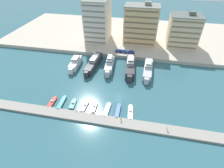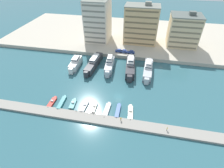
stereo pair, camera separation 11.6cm
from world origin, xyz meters
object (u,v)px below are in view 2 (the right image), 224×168
(motorboat_red_far_left, at_px, (52,102))
(motorboat_cream_right, at_px, (130,112))
(car_blue_far_left, at_px, (119,51))
(yacht_silver_mid_left, at_px, (110,65))
(motorboat_grey_center_right, at_px, (107,110))
(pedestrian_mid_deck, at_px, (167,129))
(yacht_white_far_left, at_px, (75,63))
(yacht_charcoal_center_left, at_px, (130,66))
(motorboat_teal_left, at_px, (62,103))
(motorboat_blue_mid_right, at_px, (118,111))
(yacht_charcoal_left, at_px, (94,63))
(yacht_silver_center, at_px, (148,69))
(pedestrian_near_edge, at_px, (121,119))
(motorboat_grey_center_left, at_px, (85,106))
(car_blue_mid_left, at_px, (131,52))
(car_blue_left, at_px, (124,51))
(motorboat_cream_center, at_px, (94,108))
(motorboat_teal_mid_left, at_px, (73,104))

(motorboat_red_far_left, distance_m, motorboat_cream_right, 32.80)
(car_blue_far_left, bearing_deg, motorboat_cream_right, -74.93)
(yacht_silver_mid_left, height_order, motorboat_cream_right, yacht_silver_mid_left)
(motorboat_grey_center_right, distance_m, pedestrian_mid_deck, 23.57)
(yacht_white_far_left, bearing_deg, yacht_charcoal_center_left, 4.16)
(motorboat_red_far_left, height_order, motorboat_teal_left, motorboat_red_far_left)
(motorboat_blue_mid_right, bearing_deg, motorboat_grey_center_right, -175.26)
(yacht_white_far_left, relative_size, motorboat_blue_mid_right, 1.94)
(yacht_charcoal_left, bearing_deg, yacht_silver_mid_left, -4.67)
(motorboat_blue_mid_right, xyz_separation_m, car_blue_far_left, (-7.52, 46.35, 2.52))
(yacht_white_far_left, distance_m, motorboat_cream_right, 43.71)
(yacht_charcoal_center_left, relative_size, yacht_silver_center, 1.02)
(yacht_white_far_left, bearing_deg, motorboat_grey_center_right, -50.26)
(car_blue_far_left, height_order, pedestrian_near_edge, car_blue_far_left)
(motorboat_grey_center_left, bearing_deg, pedestrian_near_edge, -16.60)
(motorboat_grey_center_right, distance_m, car_blue_mid_left, 46.66)
(motorboat_red_far_left, xyz_separation_m, motorboat_blue_mid_right, (27.86, 0.54, 0.06))
(motorboat_red_far_left, bearing_deg, pedestrian_near_edge, -8.25)
(yacht_charcoal_center_left, bearing_deg, yacht_white_far_left, -175.84)
(yacht_silver_center, xyz_separation_m, car_blue_far_left, (-17.94, 16.13, 0.69))
(yacht_charcoal_center_left, relative_size, car_blue_left, 5.21)
(motorboat_teal_left, bearing_deg, yacht_charcoal_center_left, 50.69)
(yacht_white_far_left, distance_m, motorboat_teal_left, 28.79)
(yacht_charcoal_center_left, height_order, motorboat_grey_center_left, yacht_charcoal_center_left)
(motorboat_grey_center_left, bearing_deg, yacht_silver_center, 51.63)
(yacht_charcoal_center_left, distance_m, motorboat_teal_left, 39.51)
(motorboat_cream_center, xyz_separation_m, car_blue_mid_left, (9.55, 46.22, 2.44))
(yacht_white_far_left, relative_size, car_blue_left, 3.76)
(motorboat_teal_left, distance_m, car_blue_mid_left, 51.79)
(yacht_charcoal_left, xyz_separation_m, motorboat_red_far_left, (-9.19, -31.09, -1.73))
(yacht_silver_mid_left, distance_m, motorboat_red_far_left, 35.43)
(motorboat_cream_center, relative_size, car_blue_left, 1.57)
(motorboat_teal_mid_left, distance_m, motorboat_cream_right, 23.87)
(motorboat_cream_center, xyz_separation_m, pedestrian_mid_deck, (28.04, -5.89, 1.21))
(yacht_charcoal_center_left, xyz_separation_m, yacht_silver_center, (9.19, -0.34, -0.32))
(pedestrian_near_edge, bearing_deg, motorboat_cream_center, 158.06)
(motorboat_cream_right, bearing_deg, motorboat_cream_center, -178.76)
(motorboat_red_far_left, relative_size, car_blue_mid_left, 1.73)
(motorboat_cream_center, bearing_deg, motorboat_teal_mid_left, 177.12)
(pedestrian_mid_deck, bearing_deg, yacht_silver_mid_left, 128.07)
(motorboat_cream_right, bearing_deg, car_blue_mid_left, 96.24)
(yacht_charcoal_left, bearing_deg, car_blue_mid_left, 39.78)
(motorboat_teal_left, distance_m, motorboat_blue_mid_right, 23.76)
(motorboat_teal_mid_left, distance_m, car_blue_mid_left, 49.55)
(motorboat_teal_left, bearing_deg, motorboat_teal_mid_left, 2.87)
(yacht_charcoal_center_left, distance_m, motorboat_grey_center_right, 31.51)
(motorboat_grey_center_left, bearing_deg, car_blue_left, 78.68)
(yacht_charcoal_center_left, bearing_deg, motorboat_grey_center_left, -115.85)
(yacht_white_far_left, height_order, pedestrian_mid_deck, yacht_white_far_left)
(yacht_charcoal_center_left, xyz_separation_m, motorboat_red_far_left, (-29.09, -31.09, -2.20))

